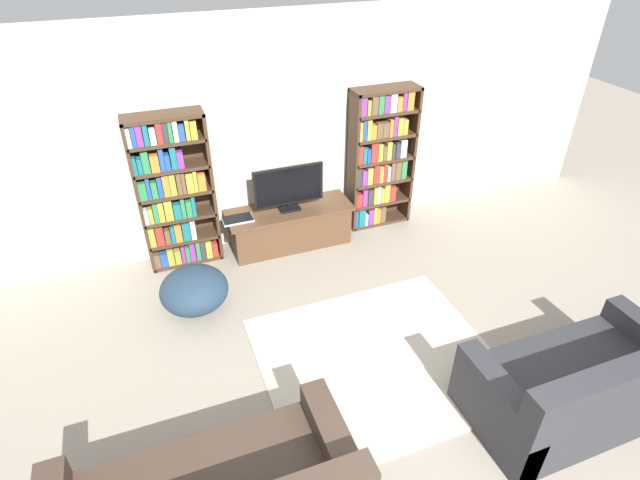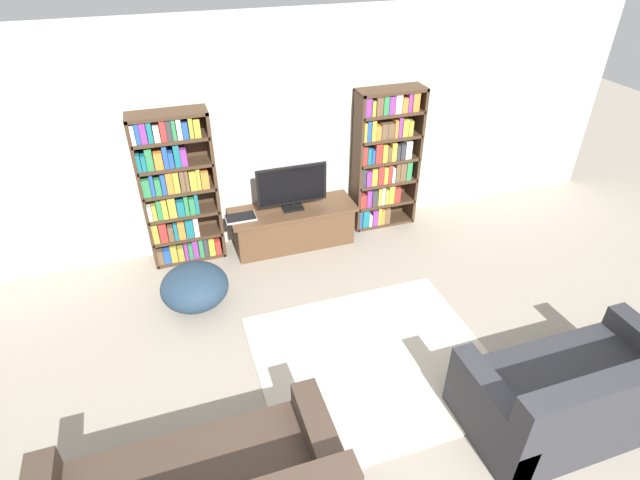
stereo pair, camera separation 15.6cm
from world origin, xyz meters
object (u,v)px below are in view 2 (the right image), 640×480
Objects in this scene: tv_stand at (293,226)px; beanbag_ottoman at (195,287)px; bookshelf_right at (383,158)px; laptop at (241,218)px; bookshelf_left at (177,190)px; television at (292,187)px; couch_right_sofa at (576,395)px.

beanbag_ottoman is at bearing -148.92° from tv_stand.
bookshelf_right is 5.05× the size of laptop.
bookshelf_right is at bearing -0.01° from bookshelf_left.
laptop is (-0.62, -0.03, -0.27)m from television.
bookshelf_left is 1.10m from beanbag_ottoman.
couch_right_sofa is (2.63, -3.25, -0.58)m from bookshelf_left.
bookshelf_right is 1.21m from television.
television is at bearing -90.00° from tv_stand.
couch_right_sofa is at bearing -50.99° from bookshelf_left.
bookshelf_left reaches higher than tv_stand.
bookshelf_right is (2.45, -0.00, 0.03)m from bookshelf_left.
bookshelf_right is 1.86m from laptop.
laptop reaches higher than beanbag_ottoman.
tv_stand is 1.81× the size of television.
bookshelf_left is 0.75m from laptop.
beanbag_ottoman is at bearing 138.09° from couch_right_sofa.
laptop is at bearing -174.78° from bookshelf_right.
bookshelf_right is 2.69m from beanbag_ottoman.
beanbag_ottoman is (-1.26, -0.76, -0.03)m from tv_stand.
television is (1.25, -0.14, -0.10)m from bookshelf_left.
beanbag_ottoman is at bearing -131.41° from laptop.
tv_stand is at bearing -5.94° from bookshelf_left.
couch_right_sofa is at bearing -86.67° from bookshelf_right.
couch_right_sofa is at bearing -66.15° from tv_stand.
laptop is 3.68m from couch_right_sofa.
bookshelf_right reaches higher than beanbag_ottoman.
bookshelf_left is at bearing 174.06° from tv_stand.
bookshelf_right is 2.12× the size of television.
beanbag_ottoman is (-2.64, 2.37, -0.07)m from couch_right_sofa.
bookshelf_right is 1.37m from tv_stand.
tv_stand is 1.47m from beanbag_ottoman.
bookshelf_right is 1.03× the size of couch_right_sofa.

